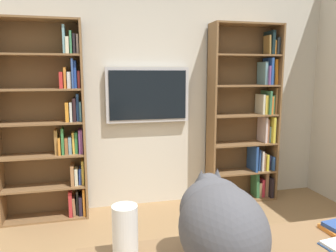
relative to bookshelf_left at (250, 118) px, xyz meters
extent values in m
cube|color=beige|center=(1.23, -0.17, 0.35)|extent=(4.52, 0.06, 2.70)
cube|color=brown|center=(-0.30, 0.02, 0.04)|extent=(0.02, 0.28, 2.10)
cube|color=brown|center=(0.51, 0.02, 0.04)|extent=(0.02, 0.28, 2.10)
cube|color=brown|center=(0.10, -0.11, 0.04)|extent=(0.84, 0.01, 2.10)
cube|color=brown|center=(0.10, 0.02, -0.99)|extent=(0.79, 0.27, 0.02)
cube|color=brown|center=(0.10, 0.02, -0.65)|extent=(0.79, 0.27, 0.02)
cube|color=brown|center=(0.10, 0.02, -0.30)|extent=(0.79, 0.27, 0.02)
cube|color=brown|center=(0.10, 0.02, 0.04)|extent=(0.79, 0.27, 0.02)
cube|color=brown|center=(0.10, 0.02, 0.39)|extent=(0.79, 0.27, 0.02)
cube|color=brown|center=(0.10, 0.02, 0.74)|extent=(0.79, 0.27, 0.02)
cube|color=brown|center=(0.10, 0.02, 1.08)|extent=(0.79, 0.27, 0.02)
cube|color=black|center=(-0.27, 0.04, -0.86)|extent=(0.04, 0.22, 0.25)
cube|color=#9D6E4E|center=(-0.22, 0.02, -0.83)|extent=(0.04, 0.16, 0.31)
cube|color=#B22B3A|center=(-0.17, 0.03, -0.87)|extent=(0.04, 0.14, 0.22)
cube|color=olive|center=(-0.13, 0.03, -0.89)|extent=(0.03, 0.13, 0.18)
cube|color=#346E41|center=(-0.09, 0.02, -0.83)|extent=(0.05, 0.16, 0.31)
cube|color=#2D5294|center=(-0.27, 0.04, -0.55)|extent=(0.02, 0.21, 0.17)
cube|color=#1E1B30|center=(-0.24, 0.02, -0.55)|extent=(0.04, 0.17, 0.18)
cube|color=gold|center=(-0.20, 0.01, -0.54)|extent=(0.03, 0.23, 0.20)
cube|color=#8C6548|center=(-0.16, 0.02, -0.53)|extent=(0.02, 0.19, 0.22)
cube|color=silver|center=(-0.13, 0.03, -0.52)|extent=(0.02, 0.20, 0.24)
cube|color=#284987|center=(-0.10, 0.03, -0.51)|extent=(0.02, 0.17, 0.26)
cube|color=orange|center=(-0.07, 0.01, -0.49)|extent=(0.02, 0.17, 0.30)
cube|color=#264C94|center=(-0.04, 0.03, -0.48)|extent=(0.03, 0.24, 0.31)
cube|color=silver|center=(-0.27, 0.03, -0.15)|extent=(0.02, 0.19, 0.29)
cube|color=gold|center=(-0.25, 0.04, -0.14)|extent=(0.03, 0.23, 0.31)
cube|color=#6B97A7|center=(-0.22, 0.02, -0.20)|extent=(0.02, 0.18, 0.19)
cube|color=#A06649|center=(-0.19, 0.03, -0.15)|extent=(0.03, 0.14, 0.28)
cube|color=silver|center=(-0.16, 0.01, -0.14)|extent=(0.02, 0.21, 0.31)
cube|color=olive|center=(-0.27, 0.02, 0.21)|extent=(0.02, 0.20, 0.31)
cube|color=#3C6E43|center=(-0.24, 0.03, 0.16)|extent=(0.03, 0.17, 0.22)
cube|color=orange|center=(-0.21, 0.03, 0.16)|extent=(0.02, 0.21, 0.21)
cube|color=#36704D|center=(-0.18, 0.04, 0.19)|extent=(0.03, 0.23, 0.27)
cube|color=gold|center=(-0.14, 0.03, 0.16)|extent=(0.03, 0.19, 0.22)
cube|color=beige|center=(-0.11, 0.02, 0.17)|extent=(0.03, 0.20, 0.23)
cube|color=orange|center=(-0.27, 0.03, 0.55)|extent=(0.05, 0.13, 0.30)
cube|color=black|center=(-0.23, 0.02, 0.49)|extent=(0.04, 0.14, 0.18)
cube|color=#274E9C|center=(-0.18, 0.04, 0.56)|extent=(0.03, 0.22, 0.31)
cube|color=#73498F|center=(-0.15, 0.03, 0.51)|extent=(0.02, 0.24, 0.22)
cube|color=#6697A5|center=(-0.12, 0.02, 0.53)|extent=(0.04, 0.20, 0.27)
cube|color=#23292C|center=(-0.27, 0.02, 0.84)|extent=(0.03, 0.20, 0.19)
cube|color=orange|center=(-0.24, 0.03, 0.83)|extent=(0.02, 0.13, 0.16)
cube|color=black|center=(-0.20, 0.01, 0.88)|extent=(0.04, 0.22, 0.27)
cube|color=olive|center=(-0.16, 0.04, 0.86)|extent=(0.03, 0.14, 0.22)
cube|color=brown|center=(1.94, 0.02, 0.03)|extent=(0.02, 0.28, 2.07)
cube|color=brown|center=(2.36, -0.11, 0.03)|extent=(0.87, 0.01, 2.07)
cube|color=brown|center=(2.36, 0.02, -0.99)|extent=(0.83, 0.27, 0.02)
cube|color=brown|center=(2.36, 0.02, -0.65)|extent=(0.83, 0.27, 0.02)
cube|color=brown|center=(2.36, 0.02, -0.31)|extent=(0.83, 0.27, 0.02)
cube|color=brown|center=(2.36, 0.02, 0.03)|extent=(0.83, 0.27, 0.02)
cube|color=brown|center=(2.36, 0.02, 0.37)|extent=(0.83, 0.27, 0.02)
cube|color=brown|center=(2.36, 0.02, 0.71)|extent=(0.83, 0.27, 0.02)
cube|color=brown|center=(2.36, 0.02, 1.06)|extent=(0.83, 0.27, 0.02)
cube|color=orange|center=(1.97, 0.01, -0.83)|extent=(0.03, 0.23, 0.30)
cube|color=#241C2D|center=(2.01, 0.01, -0.88)|extent=(0.03, 0.20, 0.21)
cube|color=#292B29|center=(2.04, 0.02, -0.85)|extent=(0.02, 0.13, 0.26)
cube|color=#936544|center=(2.08, 0.01, -0.88)|extent=(0.04, 0.22, 0.20)
cube|color=#B62C30|center=(2.11, 0.04, -0.85)|extent=(0.04, 0.16, 0.28)
cube|color=gold|center=(1.97, 0.01, -0.51)|extent=(0.03, 0.17, 0.26)
cube|color=#2E4795|center=(2.00, 0.02, -0.56)|extent=(0.03, 0.15, 0.18)
cube|color=beige|center=(2.04, 0.04, -0.55)|extent=(0.03, 0.16, 0.18)
cube|color=#A57448|center=(2.08, 0.03, -0.54)|extent=(0.03, 0.22, 0.22)
cube|color=#7B4381|center=(1.98, 0.02, -0.18)|extent=(0.04, 0.18, 0.25)
cube|color=#30783D|center=(2.02, 0.03, -0.19)|extent=(0.03, 0.12, 0.22)
cube|color=gold|center=(2.05, 0.02, -0.19)|extent=(0.03, 0.14, 0.22)
cube|color=#71969F|center=(2.09, 0.03, -0.21)|extent=(0.03, 0.14, 0.18)
cube|color=#A06036|center=(2.12, 0.01, -0.22)|extent=(0.03, 0.17, 0.17)
cube|color=#378042|center=(2.16, 0.04, -0.16)|extent=(0.02, 0.16, 0.27)
cube|color=orange|center=(2.19, 0.01, -0.21)|extent=(0.02, 0.22, 0.18)
cube|color=olive|center=(2.22, 0.02, -0.17)|extent=(0.03, 0.15, 0.26)
cube|color=#5C9DB2|center=(1.97, 0.01, 0.14)|extent=(0.02, 0.19, 0.20)
cube|color=#2E5894|center=(1.99, 0.02, 0.18)|extent=(0.02, 0.15, 0.28)
cube|color=black|center=(2.03, 0.02, 0.16)|extent=(0.03, 0.21, 0.24)
cube|color=silver|center=(2.06, 0.04, 0.14)|extent=(0.02, 0.16, 0.20)
cube|color=orange|center=(2.10, 0.02, 0.14)|extent=(0.03, 0.19, 0.20)
cube|color=#B23A37|center=(1.97, 0.02, 0.47)|extent=(0.02, 0.17, 0.18)
cube|color=#24489D|center=(2.00, 0.02, 0.52)|extent=(0.03, 0.17, 0.28)
cube|color=#324F8C|center=(2.03, 0.04, 0.53)|extent=(0.02, 0.21, 0.30)
cube|color=silver|center=(2.06, 0.04, 0.46)|extent=(0.04, 0.17, 0.16)
cube|color=orange|center=(2.10, 0.02, 0.49)|extent=(0.02, 0.18, 0.21)
cube|color=red|center=(2.14, 0.04, 0.46)|extent=(0.03, 0.23, 0.16)
cube|color=beige|center=(1.97, 0.04, 0.82)|extent=(0.02, 0.14, 0.19)
cube|color=black|center=(2.00, 0.02, 0.82)|extent=(0.02, 0.24, 0.19)
cube|color=#3B8253|center=(2.03, 0.02, 0.83)|extent=(0.02, 0.22, 0.22)
cube|color=beige|center=(2.07, 0.04, 0.81)|extent=(0.03, 0.19, 0.16)
cube|color=#6FA4AF|center=(2.10, 0.02, 0.86)|extent=(0.02, 0.20, 0.28)
cube|color=#B7B7BC|center=(1.23, -0.09, 0.29)|extent=(0.94, 0.06, 0.61)
cube|color=black|center=(1.23, -0.05, 0.29)|extent=(0.87, 0.01, 0.54)
ellipsoid|color=#4C4C51|center=(1.39, 2.42, -0.07)|extent=(0.34, 0.44, 0.36)
ellipsoid|color=#4C4C51|center=(1.39, 2.32, -0.03)|extent=(0.29, 0.24, 0.27)
sphere|color=#4C4C51|center=(1.39, 2.27, 0.04)|extent=(0.13, 0.13, 0.13)
cone|color=#4C4C51|center=(1.36, 2.27, 0.09)|extent=(0.06, 0.06, 0.07)
cone|color=#4C4C51|center=(1.43, 2.27, 0.09)|extent=(0.06, 0.06, 0.07)
cone|color=beige|center=(1.36, 2.27, 0.09)|extent=(0.03, 0.03, 0.05)
cone|color=beige|center=(1.43, 2.27, 0.09)|extent=(0.03, 0.03, 0.05)
cylinder|color=white|center=(1.75, 2.22, -0.14)|extent=(0.11, 0.11, 0.23)
camera|label=1|loc=(1.88, 3.53, 0.53)|focal=34.77mm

